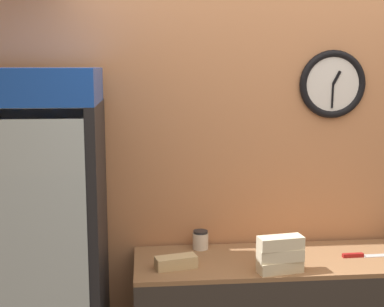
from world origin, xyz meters
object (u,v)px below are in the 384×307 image
Objects in this scene: beverage_cooler at (31,236)px; condiment_jar at (200,240)px; sandwich_stack_middle at (280,254)px; sandwich_flat_left at (176,262)px; sandwich_stack_bottom at (280,266)px; chefs_knife at (365,255)px; sandwich_stack_top at (281,243)px.

beverage_cooler reaches higher than condiment_jar.
sandwich_stack_middle is 0.57m from sandwich_flat_left.
beverage_cooler is 1.36m from sandwich_stack_bottom.
sandwich_stack_middle is (1.34, -0.20, -0.08)m from beverage_cooler.
beverage_cooler is 1.90m from chefs_knife.
sandwich_stack_middle is at bearing 0.00° from sandwich_stack_top.
sandwich_stack_middle is at bearing -46.99° from condiment_jar.
sandwich_stack_bottom is 0.66× the size of chefs_knife.
chefs_knife is at bearing 18.65° from sandwich_stack_top.
sandwich_stack_middle is at bearing -161.35° from chefs_knife.
sandwich_stack_top reaches higher than condiment_jar.
sandwich_flat_left is (0.79, -0.08, -0.15)m from beverage_cooler.
sandwich_stack_top reaches higher than sandwich_stack_bottom.
condiment_jar is at bearing 60.64° from sandwich_flat_left.
sandwich_flat_left is at bearing -176.24° from chefs_knife.
sandwich_flat_left is 0.63× the size of chefs_knife.
sandwich_flat_left is at bearing -119.36° from condiment_jar.
sandwich_flat_left is at bearing -5.94° from beverage_cooler.
sandwich_stack_bottom is at bearing 180.00° from sandwich_stack_middle.
sandwich_stack_bottom is 0.13m from sandwich_stack_top.
condiment_jar is at bearing 166.57° from chefs_knife.
sandwich_flat_left is 1.11m from chefs_knife.
sandwich_flat_left is (-0.55, 0.11, -0.13)m from sandwich_stack_top.
chefs_knife is 0.97m from condiment_jar.
chefs_knife is at bearing 18.65° from sandwich_stack_middle.
condiment_jar is (-0.94, 0.22, 0.05)m from chefs_knife.
beverage_cooler is at bearing 174.06° from sandwich_flat_left.
sandwich_flat_left reaches higher than chefs_knife.
beverage_cooler is at bearing 171.64° from sandwich_stack_top.
beverage_cooler is 7.85× the size of sandwich_stack_bottom.
sandwich_flat_left is 2.14× the size of condiment_jar.
sandwich_stack_bottom is 0.07m from sandwich_stack_middle.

